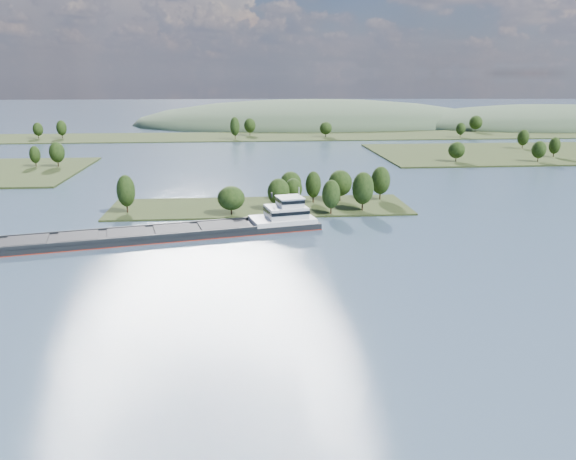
{
  "coord_description": "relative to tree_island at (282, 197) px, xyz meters",
  "views": [
    {
      "loc": [
        -6.3,
        -4.83,
        43.85
      ],
      "look_at": [
        5.22,
        130.0,
        6.0
      ],
      "focal_mm": 35.0,
      "sensor_mm": 36.0,
      "label": 1
    }
  ],
  "objects": [
    {
      "name": "ground",
      "position": [
        -7.35,
        -59.19,
        -3.81
      ],
      "size": [
        1800.0,
        1800.0,
        0.0
      ],
      "primitive_type": "plane",
      "color": "#3D4F6B",
      "rests_on": "ground"
    },
    {
      "name": "tree_island",
      "position": [
        0.0,
        0.0,
        0.0
      ],
      "size": [
        100.0,
        30.55,
        13.9
      ],
      "color": "#243015",
      "rests_on": "ground"
    },
    {
      "name": "back_shoreline",
      "position": [
        0.66,
        220.58,
        -3.14
      ],
      "size": [
        900.0,
        60.0,
        16.29
      ],
      "color": "#243015",
      "rests_on": "ground"
    },
    {
      "name": "hill_east",
      "position": [
        252.65,
        290.81,
        -3.81
      ],
      "size": [
        260.0,
        140.0,
        36.0
      ],
      "primitive_type": "ellipsoid",
      "color": "#394D35",
      "rests_on": "ground"
    },
    {
      "name": "hill_west",
      "position": [
        52.65,
        320.81,
        -3.81
      ],
      "size": [
        320.0,
        160.0,
        44.0
      ],
      "primitive_type": "ellipsoid",
      "color": "#394D35",
      "rests_on": "ground"
    },
    {
      "name": "cargo_barge",
      "position": [
        -30.43,
        -31.57,
        -2.23
      ],
      "size": [
        93.09,
        31.05,
        12.57
      ],
      "color": "black",
      "rests_on": "ground"
    }
  ]
}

